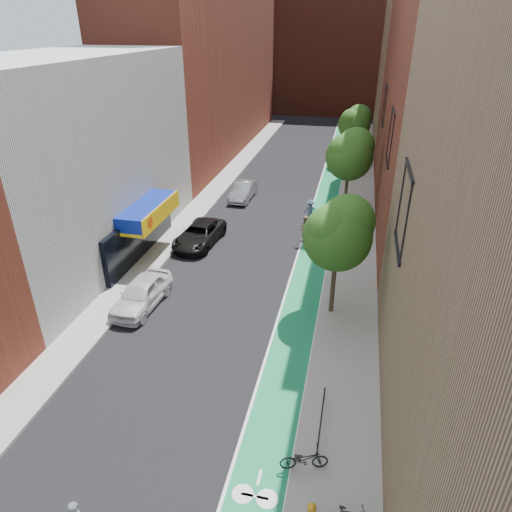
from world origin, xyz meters
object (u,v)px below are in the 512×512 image
Objects in this scene: cyclist_lane_near at (304,233)px; cyclist_lane_far at (310,214)px; parked_car_white at (142,293)px; parked_car_silver at (243,191)px; parked_car_black at (199,234)px; cyclist_lane_mid at (323,222)px.

cyclist_lane_near is 3.46m from cyclist_lane_far.
parked_car_white is 17.28m from parked_car_silver.
parked_car_black is at bearing 89.93° from parked_car_white.
cyclist_lane_near is (7.48, 9.30, 0.12)m from parked_car_white.
parked_car_black is 2.51× the size of cyclist_lane_mid.
parked_car_white is 2.27× the size of cyclist_lane_far.
cyclist_lane_near is at bearing 15.68° from parked_car_black.
cyclist_lane_near is (6.20, -7.93, 0.16)m from parked_car_silver.
cyclist_lane_near is at bearing 54.75° from parked_car_white.
cyclist_lane_far is (0.00, 3.46, 0.02)m from cyclist_lane_near.
cyclist_lane_mid is (1.07, 2.43, -0.13)m from cyclist_lane_near.
cyclist_lane_mid is 1.01× the size of cyclist_lane_far.
parked_car_white is 11.94m from cyclist_lane_near.
parked_car_silver is 2.19× the size of cyclist_lane_mid.
parked_car_black is at bearing -93.50° from parked_car_silver.
parked_car_white reaches higher than parked_car_black.
parked_car_black is 2.41× the size of cyclist_lane_near.
cyclist_lane_mid is at bearing 121.79° from cyclist_lane_far.
cyclist_lane_mid is 1.49m from cyclist_lane_far.
parked_car_silver is at bearing -50.26° from cyclist_lane_far.
parked_car_silver is 2.21× the size of cyclist_lane_far.
parked_car_white is at bearing 45.15° from cyclist_lane_far.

